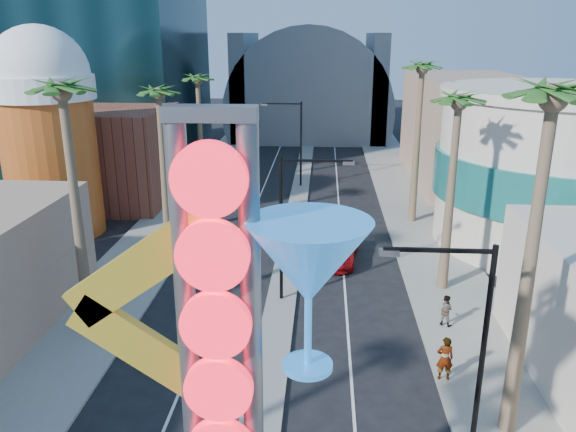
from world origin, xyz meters
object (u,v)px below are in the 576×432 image
object	(u,v)px
neon_sign	(257,352)
pedestrian_a	(445,358)
pedestrian_b	(445,310)
red_pickup	(336,249)

from	to	relation	value
neon_sign	pedestrian_a	size ratio (longest dim) A/B	6.45
neon_sign	pedestrian_b	world-z (taller)	neon_sign
red_pickup	pedestrian_b	bearing A→B (deg)	-50.33
pedestrian_a	pedestrian_b	world-z (taller)	pedestrian_a
neon_sign	pedestrian_b	xyz separation A→B (m)	(7.44, 14.66, -6.37)
neon_sign	pedestrian_b	bearing A→B (deg)	63.09
pedestrian_b	neon_sign	bearing A→B (deg)	91.96
red_pickup	pedestrian_a	bearing A→B (deg)	-64.34
neon_sign	red_pickup	world-z (taller)	neon_sign
pedestrian_a	pedestrian_b	distance (m)	4.76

